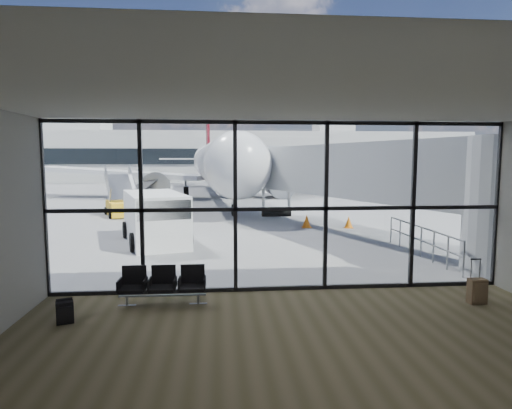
{
  "coord_description": "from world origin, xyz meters",
  "views": [
    {
      "loc": [
        -1.61,
        -11.06,
        3.49
      ],
      "look_at": [
        -0.4,
        3.0,
        2.01
      ],
      "focal_mm": 30.0,
      "sensor_mm": 36.0,
      "label": 1
    }
  ],
  "objects": [
    {
      "name": "ground",
      "position": [
        0.0,
        40.0,
        0.0
      ],
      "size": [
        220.0,
        220.0,
        0.0
      ],
      "primitive_type": "plane",
      "color": "slate",
      "rests_on": "ground"
    },
    {
      "name": "tree_3",
      "position": [
        -27.0,
        72.0,
        4.63
      ],
      "size": [
        4.95,
        4.95,
        7.12
      ],
      "color": "#382619",
      "rests_on": "ground"
    },
    {
      "name": "mobile_stairs",
      "position": [
        -7.66,
        16.14,
        0.61
      ],
      "size": [
        2.83,
        3.93,
        2.52
      ],
      "rotation": [
        0.0,
        0.0,
        0.37
      ],
      "color": "yellow",
      "rests_on": "ground"
    },
    {
      "name": "tree_1",
      "position": [
        -39.0,
        72.0,
        5.25
      ],
      "size": [
        5.61,
        5.61,
        8.07
      ],
      "color": "#382619",
      "rests_on": "ground"
    },
    {
      "name": "suitcase",
      "position": [
        4.59,
        -1.51,
        0.33
      ],
      "size": [
        0.41,
        0.31,
        1.09
      ],
      "rotation": [
        0.0,
        0.0,
        0.02
      ],
      "color": "brown",
      "rests_on": "ground"
    },
    {
      "name": "service_van",
      "position": [
        -4.29,
        6.95,
        1.08
      ],
      "size": [
        3.42,
        5.24,
        2.1
      ],
      "rotation": [
        0.0,
        0.0,
        0.29
      ],
      "color": "white",
      "rests_on": "ground"
    },
    {
      "name": "traffic_cone_c",
      "position": [
        5.0,
        10.18,
        0.29
      ],
      "size": [
        0.42,
        0.42,
        0.61
      ],
      "color": "orange",
      "rests_on": "ground"
    },
    {
      "name": "airliner",
      "position": [
        -1.82,
        30.52,
        3.11
      ],
      "size": [
        34.12,
        39.58,
        10.19
      ],
      "rotation": [
        0.0,
        0.0,
        0.07
      ],
      "color": "silver",
      "rests_on": "ground"
    },
    {
      "name": "far_terminal",
      "position": [
        -0.59,
        61.97,
        4.21
      ],
      "size": [
        80.0,
        12.2,
        11.0
      ],
      "color": "#B0AFAB",
      "rests_on": "ground"
    },
    {
      "name": "apron_railing",
      "position": [
        5.6,
        3.5,
        0.72
      ],
      "size": [
        0.06,
        5.46,
        1.11
      ],
      "color": "gray",
      "rests_on": "ground"
    },
    {
      "name": "traffic_cone_a",
      "position": [
        2.87,
        10.47,
        0.32
      ],
      "size": [
        0.47,
        0.47,
        0.67
      ],
      "color": "orange",
      "rests_on": "ground"
    },
    {
      "name": "tree_4",
      "position": [
        -21.0,
        72.0,
        5.25
      ],
      "size": [
        5.61,
        5.61,
        8.07
      ],
      "color": "#382619",
      "rests_on": "ground"
    },
    {
      "name": "glass_curtain_wall",
      "position": [
        0.0,
        0.0,
        2.25
      ],
      "size": [
        12.1,
        0.12,
        4.5
      ],
      "color": "white",
      "rests_on": "ground"
    },
    {
      "name": "backpack",
      "position": [
        -4.92,
        -1.93,
        0.25
      ],
      "size": [
        0.41,
        0.4,
        0.52
      ],
      "rotation": [
        0.0,
        0.0,
        0.36
      ],
      "color": "black",
      "rests_on": "ground"
    },
    {
      "name": "tree_5",
      "position": [
        -15.0,
        72.0,
        5.88
      ],
      "size": [
        6.27,
        6.27,
        9.03
      ],
      "color": "#382619",
      "rests_on": "ground"
    },
    {
      "name": "belt_loader",
      "position": [
        -8.23,
        23.63,
        0.65
      ],
      "size": [
        2.88,
        4.4,
        1.93
      ],
      "rotation": [
        0.0,
        0.0,
        -0.39
      ],
      "color": "black",
      "rests_on": "ground"
    },
    {
      "name": "tree_2",
      "position": [
        -33.0,
        72.0,
        5.88
      ],
      "size": [
        6.27,
        6.27,
        9.03
      ],
      "color": "#382619",
      "rests_on": "ground"
    },
    {
      "name": "lounge_shell",
      "position": [
        0.0,
        -4.8,
        2.65
      ],
      "size": [
        12.02,
        8.01,
        4.51
      ],
      "color": "brown",
      "rests_on": "ground"
    },
    {
      "name": "jet_bridge",
      "position": [
        4.9,
        7.07,
        2.76
      ],
      "size": [
        8.0,
        16.5,
        4.33
      ],
      "color": "#A3A6A8",
      "rests_on": "ground"
    },
    {
      "name": "seating_row",
      "position": [
        -2.99,
        -0.8,
        0.51
      ],
      "size": [
        2.08,
        0.59,
        0.92
      ],
      "rotation": [
        0.0,
        0.0,
        -0.01
      ],
      "color": "gray",
      "rests_on": "ground"
    }
  ]
}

